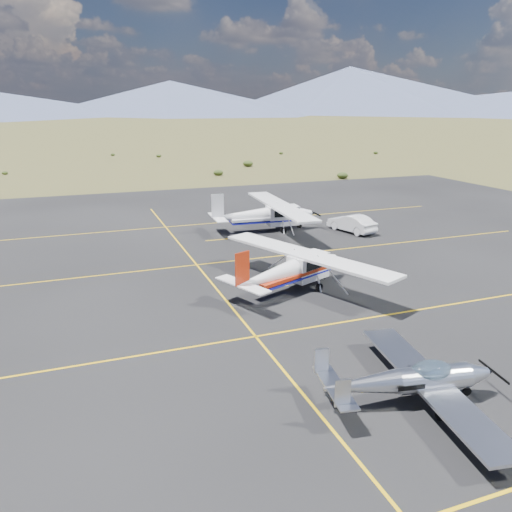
{
  "coord_description": "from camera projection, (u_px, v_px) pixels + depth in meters",
  "views": [
    {
      "loc": [
        -12.92,
        -16.89,
        9.88
      ],
      "look_at": [
        -3.55,
        8.62,
        1.6
      ],
      "focal_mm": 35.0,
      "sensor_mm": 36.0,
      "label": 1
    }
  ],
  "objects": [
    {
      "name": "ground",
      "position": [
        397.0,
        335.0,
        22.31
      ],
      "size": [
        1600.0,
        1600.0,
        0.0
      ],
      "primitive_type": "plane",
      "color": "#383D1C",
      "rests_on": "ground"
    },
    {
      "name": "aircraft_low_wing",
      "position": [
        413.0,
        380.0,
        16.98
      ],
      "size": [
        6.14,
        8.49,
        1.83
      ],
      "rotation": [
        0.0,
        0.0,
        -0.16
      ],
      "color": "silver",
      "rests_on": "apron"
    },
    {
      "name": "sedan",
      "position": [
        352.0,
        223.0,
        40.13
      ],
      "size": [
        2.57,
        4.52,
        1.41
      ],
      "primitive_type": "imported",
      "rotation": [
        0.0,
        0.0,
        3.41
      ],
      "color": "silver",
      "rests_on": "apron"
    },
    {
      "name": "apron",
      "position": [
        324.0,
        284.0,
        28.6
      ],
      "size": [
        72.0,
        72.0,
        0.02
      ],
      "primitive_type": "cube",
      "color": "black",
      "rests_on": "ground"
    },
    {
      "name": "aircraft_plain",
      "position": [
        265.0,
        214.0,
        40.19
      ],
      "size": [
        7.62,
        12.7,
        3.21
      ],
      "rotation": [
        0.0,
        0.0,
        -0.06
      ],
      "color": "white",
      "rests_on": "apron"
    },
    {
      "name": "aircraft_cessna",
      "position": [
        292.0,
        268.0,
        27.18
      ],
      "size": [
        8.41,
        11.34,
        2.96
      ],
      "rotation": [
        0.0,
        0.0,
        0.4
      ],
      "color": "white",
      "rests_on": "apron"
    }
  ]
}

